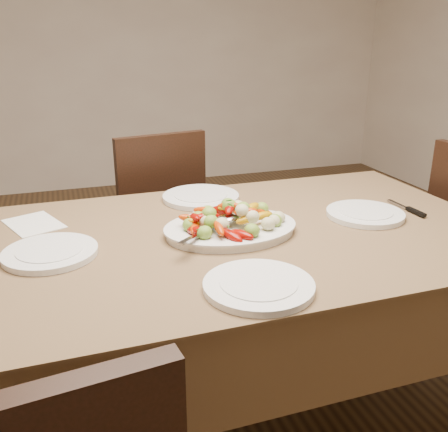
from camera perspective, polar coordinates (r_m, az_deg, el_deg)
name	(u,v)px	position (r m, az deg, el deg)	size (l,w,h in m)	color
floor	(248,368)	(2.26, 2.74, -16.94)	(6.00, 6.00, 0.00)	#3C2712
wall_back	(128,29)	(4.73, -10.90, 20.23)	(5.00, 0.02, 2.80)	beige
dining_table	(224,335)	(1.78, 0.00, -13.44)	(1.84, 1.04, 0.76)	brown
chair_far	(150,222)	(2.53, -8.47, -0.71)	(0.42, 0.42, 0.95)	black
serving_platter	(231,230)	(1.60, 0.75, -1.62)	(0.42, 0.31, 0.02)	white
roasted_vegetables	(231,213)	(1.58, 0.76, 0.30)	(0.34, 0.23, 0.09)	#7F0802
serving_spoon	(215,226)	(1.54, -1.06, -1.11)	(0.28, 0.06, 0.03)	#9EA0A8
plate_left	(50,253)	(1.53, -19.24, -4.01)	(0.27, 0.27, 0.02)	white
plate_right	(365,214)	(1.82, 15.82, 0.21)	(0.27, 0.27, 0.02)	white
plate_far	(201,197)	(1.94, -2.66, 2.16)	(0.30, 0.30, 0.02)	white
plate_near	(259,286)	(1.27, 3.98, -7.99)	(0.28, 0.28, 0.02)	white
menu_card	(34,224)	(1.80, -20.92, -0.84)	(0.15, 0.21, 0.00)	silver
table_knife	(407,209)	(1.93, 20.24, 0.75)	(0.02, 0.20, 0.01)	#9EA0A8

